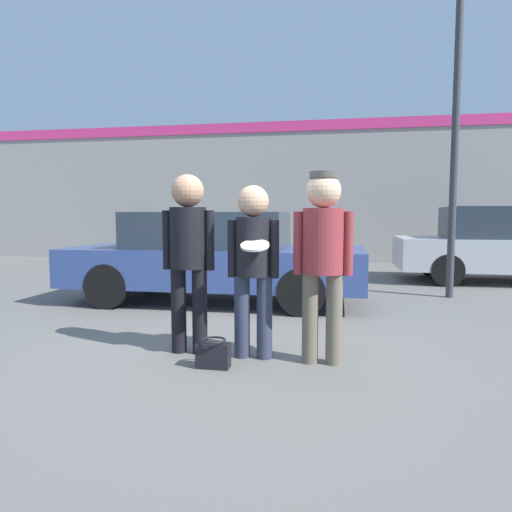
{
  "coord_description": "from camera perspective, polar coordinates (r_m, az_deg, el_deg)",
  "views": [
    {
      "loc": [
        1.05,
        -4.48,
        1.37
      ],
      "look_at": [
        0.25,
        -0.07,
        0.98
      ],
      "focal_mm": 32.0,
      "sensor_mm": 36.0,
      "label": 1
    }
  ],
  "objects": [
    {
      "name": "ground_plane",
      "position": [
        4.8,
        -2.83,
        -11.56
      ],
      "size": [
        56.0,
        56.0,
        0.0
      ],
      "primitive_type": "plane",
      "color": "#66635E"
    },
    {
      "name": "street_lamp",
      "position": [
        8.53,
        25.08,
        17.19
      ],
      "size": [
        1.09,
        0.35,
        5.24
      ],
      "color": "#38383D",
      "rests_on": "ground"
    },
    {
      "name": "storefront_building",
      "position": [
        13.84,
        5.99,
        8.08
      ],
      "size": [
        24.0,
        0.22,
        4.16
      ],
      "color": "gray",
      "rests_on": "ground"
    },
    {
      "name": "person_left",
      "position": [
        4.55,
        -8.46,
        1.2
      ],
      "size": [
        0.53,
        0.36,
        1.77
      ],
      "color": "black",
      "rests_on": "ground"
    },
    {
      "name": "person_right",
      "position": [
        4.21,
        8.37,
        0.99
      ],
      "size": [
        0.54,
        0.37,
        1.77
      ],
      "color": "#665B4C",
      "rests_on": "ground"
    },
    {
      "name": "parked_car_far",
      "position": [
        10.73,
        28.92,
        1.2
      ],
      "size": [
        4.42,
        1.86,
        1.56
      ],
      "color": "#B7BABF",
      "rests_on": "ground"
    },
    {
      "name": "parked_car_near",
      "position": [
        7.28,
        -5.27,
        -0.06
      ],
      "size": [
        4.63,
        1.83,
        1.43
      ],
      "color": "#334784",
      "rests_on": "ground"
    },
    {
      "name": "shrub",
      "position": [
        14.23,
        -12.87,
        1.56
      ],
      "size": [
        1.07,
        1.07,
        1.07
      ],
      "color": "#387A3D",
      "rests_on": "ground"
    },
    {
      "name": "person_middle_with_frisbee",
      "position": [
        4.34,
        -0.35,
        -0.12
      ],
      "size": [
        0.5,
        0.53,
        1.66
      ],
      "color": "#2D3347",
      "rests_on": "ground"
    },
    {
      "name": "handbag",
      "position": [
        4.23,
        -5.37,
        -12.1
      ],
      "size": [
        0.3,
        0.23,
        0.26
      ],
      "color": "black",
      "rests_on": "ground"
    }
  ]
}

